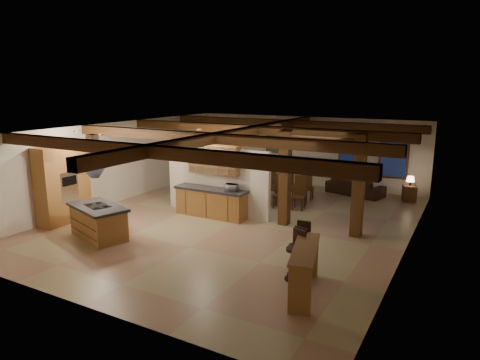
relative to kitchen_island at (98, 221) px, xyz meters
The scene contains 23 objects.
ground 4.11m from the kitchen_island, 49.42° to the left, with size 12.00×12.00×0.00m, color tan.
room_walls 4.29m from the kitchen_island, 49.42° to the left, with size 12.00×12.00×12.00m.
ceiling_beams 4.68m from the kitchen_island, 49.42° to the left, with size 10.00×12.00×0.28m.
timber_posts 6.42m from the kitchen_island, 34.94° to the left, with size 2.50×0.30×2.90m.
partition_wall 4.02m from the kitchen_island, 65.28° to the left, with size 3.80×0.18×2.20m, color white.
pantry_cabinet 2.19m from the kitchen_island, 165.89° to the left, with size 0.67×1.60×2.40m.
back_counter 3.62m from the kitchen_island, 62.70° to the left, with size 2.50×0.66×0.94m.
upper_display_cabinet 4.04m from the kitchen_island, 64.09° to the left, with size 1.80×0.36×0.95m.
range_hood 1.31m from the kitchen_island, 45.00° to the left, with size 1.10×1.10×1.40m.
back_windows 10.61m from the kitchen_island, 58.87° to the left, with size 2.70×0.07×1.70m.
framed_art 9.20m from the kitchen_island, 82.69° to the left, with size 0.65×0.05×0.85m.
recessed_cans 2.67m from the kitchen_island, 83.87° to the left, with size 3.16×2.46×0.03m.
kitchen_island is the anchor object (origin of this frame).
dining_table 6.66m from the kitchen_island, 62.31° to the left, with size 1.69×0.94×0.59m, color #3F230F.
sofa 9.73m from the kitchen_island, 58.88° to the left, with size 2.20×0.86×0.64m, color black.
microwave 4.06m from the kitchen_island, 53.12° to the left, with size 0.40×0.27×0.22m, color #B5B6BA.
bar_counter 6.20m from the kitchen_island, ahead, with size 0.94×1.94×0.99m.
side_table 10.89m from the kitchen_island, 49.83° to the left, with size 0.47×0.47×0.59m, color #39200E.
table_lamp 10.89m from the kitchen_island, 49.83° to the left, with size 0.30×0.30×0.35m.
bar_stool_a 5.79m from the kitchen_island, ahead, with size 0.41×0.42×1.12m.
bar_stool_b 5.76m from the kitchen_island, ahead, with size 0.39×0.41×1.09m.
bar_stool_c 5.75m from the kitchen_island, ahead, with size 0.39×0.39×1.10m.
dining_chairs 6.66m from the kitchen_island, 62.31° to the left, with size 2.00×2.00×1.17m.
Camera 1 is at (6.31, -11.13, 4.16)m, focal length 32.00 mm.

